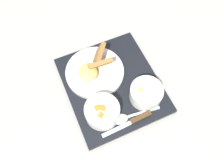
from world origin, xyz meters
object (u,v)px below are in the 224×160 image
object	(u,v)px
plate_main	(95,70)
knife	(136,119)
bowl_salad	(102,111)
spoon	(126,117)
bowl_soup	(146,93)

from	to	relation	value
plate_main	knife	size ratio (longest dim) A/B	1.19
bowl_salad	spoon	xyz separation A→B (m)	(-0.04, -0.07, -0.03)
bowl_soup	knife	xyz separation A→B (m)	(-0.07, 0.06, -0.03)
bowl_soup	plate_main	bearing A→B (deg)	41.37
bowl_soup	plate_main	xyz separation A→B (m)	(0.16, 0.14, -0.01)
bowl_soup	spoon	size ratio (longest dim) A/B	0.67
spoon	bowl_salad	bearing A→B (deg)	-25.97
spoon	plate_main	bearing A→B (deg)	-75.01
bowl_soup	spoon	world-z (taller)	bowl_soup
plate_main	knife	distance (m)	0.24
plate_main	bowl_salad	bearing A→B (deg)	170.84
plate_main	knife	bearing A→B (deg)	-161.77
knife	spoon	distance (m)	0.03
bowl_salad	bowl_soup	world-z (taller)	bowl_salad
plate_main	spoon	distance (m)	0.21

